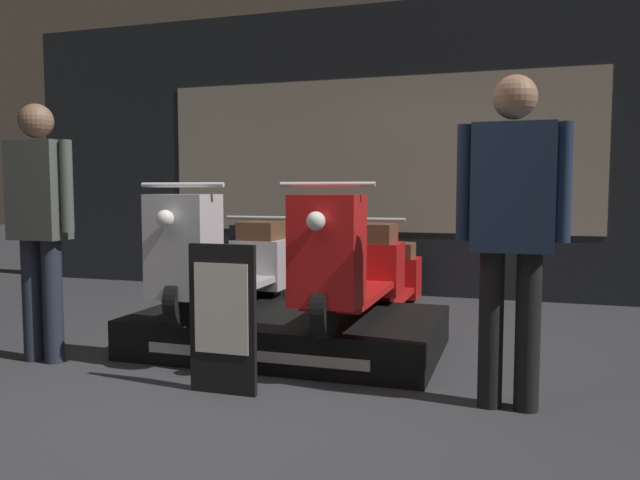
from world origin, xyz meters
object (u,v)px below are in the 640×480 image
scooter_display_left (226,259)px  scooter_display_right (353,264)px  person_right_browsing (512,214)px  price_sign_board (223,319)px  person_left_browsing (39,213)px  scooter_backrow_1 (385,275)px  scooter_backrow_0 (284,271)px

scooter_display_left → scooter_display_right: 0.97m
person_right_browsing → price_sign_board: 1.69m
person_left_browsing → person_right_browsing: size_ratio=0.99×
scooter_backrow_1 → price_sign_board: bearing=-99.8°
person_left_browsing → price_sign_board: person_left_browsing is taller
person_right_browsing → price_sign_board: person_right_browsing is taller
scooter_display_right → scooter_backrow_0: size_ratio=1.00×
scooter_backrow_1 → person_left_browsing: (-1.90, -2.23, 0.63)m
person_left_browsing → scooter_backrow_0: bearing=68.1°
scooter_display_right → scooter_display_left: bearing=180.0°
scooter_backrow_0 → scooter_display_right: bearing=-53.7°
price_sign_board → scooter_backrow_0: bearing=103.1°
scooter_display_left → person_left_browsing: bearing=-143.0°
scooter_display_left → scooter_backrow_0: 1.50m
scooter_backrow_0 → price_sign_board: 2.54m
person_left_browsing → person_right_browsing: (3.04, -0.00, 0.03)m
scooter_backrow_1 → price_sign_board: scooter_backrow_1 is taller
person_left_browsing → person_right_browsing: bearing=-0.0°
scooter_backrow_0 → price_sign_board: bearing=-76.9°
scooter_backrow_0 → person_left_browsing: (-0.90, -2.23, 0.63)m
scooter_backrow_0 → person_right_browsing: 3.16m
person_left_browsing → price_sign_board: size_ratio=2.01×
scooter_display_left → scooter_backrow_1: (0.89, 1.47, -0.28)m
scooter_display_left → price_sign_board: size_ratio=2.04×
price_sign_board → person_left_browsing: bearing=170.6°
scooter_display_right → person_left_browsing: (-1.98, -0.76, 0.36)m
scooter_display_right → person_right_browsing: person_right_browsing is taller
person_right_browsing → price_sign_board: (-1.56, -0.24, -0.60)m
scooter_display_left → scooter_backrow_0: bearing=94.3°
scooter_backrow_0 → scooter_backrow_1: same height
scooter_display_right → scooter_backrow_1: size_ratio=1.00×
scooter_display_right → scooter_backrow_0: (-1.08, 1.47, -0.28)m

